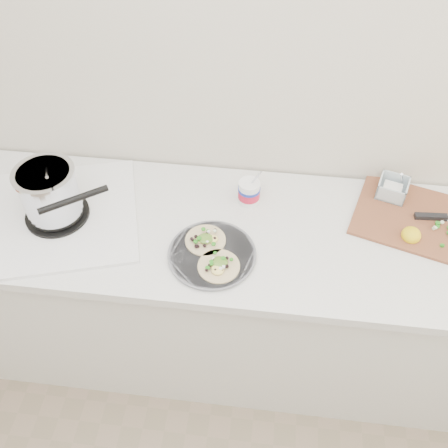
# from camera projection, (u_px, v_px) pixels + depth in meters

# --- Properties ---
(counter) EXTENTS (2.44, 0.66, 0.90)m
(counter) POSITION_uv_depth(u_px,v_px,m) (220.00, 293.00, 2.17)
(counter) COLOR silver
(counter) RESTS_ON ground
(stove) EXTENTS (0.70, 0.67, 0.27)m
(stove) POSITION_uv_depth(u_px,v_px,m) (53.00, 201.00, 1.79)
(stove) COLOR silver
(stove) RESTS_ON counter
(taco_plate) EXTENTS (0.31, 0.31, 0.04)m
(taco_plate) POSITION_uv_depth(u_px,v_px,m) (212.00, 253.00, 1.72)
(taco_plate) COLOR slate
(taco_plate) RESTS_ON counter
(tub) EXTENTS (0.08, 0.08, 0.19)m
(tub) POSITION_uv_depth(u_px,v_px,m) (250.00, 190.00, 1.87)
(tub) COLOR white
(tub) RESTS_ON counter
(cutboard) EXTENTS (0.57, 0.47, 0.08)m
(cutboard) POSITION_uv_depth(u_px,v_px,m) (422.00, 215.00, 1.84)
(cutboard) COLOR brown
(cutboard) RESTS_ON counter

